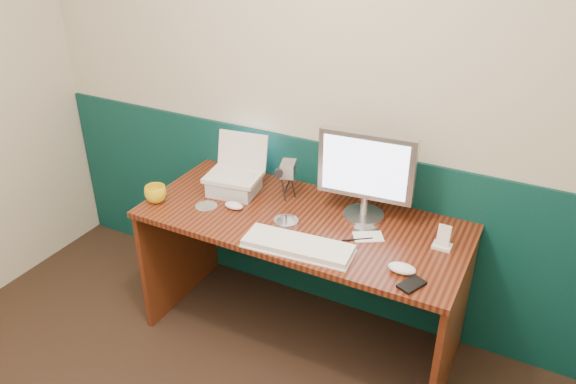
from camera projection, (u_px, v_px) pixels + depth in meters
The scene contains 19 objects.
back_wall at pixel (323, 96), 2.81m from camera, with size 3.50×0.04×2.50m, color beige.
wainscot at pixel (318, 224), 3.16m from camera, with size 3.48×0.02×1.00m, color #062D2E.
desk at pixel (301, 280), 2.91m from camera, with size 1.60×0.70×0.75m, color #3B100A.
laptop_riser at pixel (234, 185), 2.95m from camera, with size 0.24×0.20×0.08m, color #B8BEC4.
laptop at pixel (233, 158), 2.87m from camera, with size 0.28×0.21×0.23m, color white, non-canonical shape.
monitor at pixel (366, 175), 2.64m from camera, with size 0.46×0.13×0.46m, color #ABACB0, non-canonical shape.
keyboard at pixel (298, 246), 2.50m from camera, with size 0.49×0.16×0.03m, color white.
mouse_right at pixel (402, 268), 2.34m from camera, with size 0.12×0.07×0.04m, color white.
mouse_left at pixel (234, 205), 2.81m from camera, with size 0.10×0.06×0.03m, color white.
mug at pixel (156, 194), 2.86m from camera, with size 0.11×0.11×0.09m, color yellow.
camcorder at pixel (288, 179), 2.86m from camera, with size 0.10×0.14×0.22m, color #A1A1A5, non-canonical shape.
cd_spindle at pixel (286, 222), 2.68m from camera, with size 0.12×0.12×0.02m, color silver.
cd_loose_a at pixel (206, 206), 2.84m from camera, with size 0.11×0.11×0.00m, color silver.
cd_loose_b at pixel (365, 229), 2.65m from camera, with size 0.11×0.11×0.00m, color #B6BBC7.
pen at pixel (357, 239), 2.57m from camera, with size 0.01×0.01×0.14m, color black.
papers at pixel (368, 237), 2.59m from camera, with size 0.14×0.09×0.00m, color white.
dock at pixel (442, 246), 2.51m from camera, with size 0.08×0.06×0.02m, color white.
music_player at pixel (444, 235), 2.48m from camera, with size 0.06×0.01×0.10m, color white.
pda at pixel (412, 285), 2.27m from camera, with size 0.07×0.12×0.01m, color black.
Camera 1 is at (1.09, -0.73, 2.17)m, focal length 35.00 mm.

